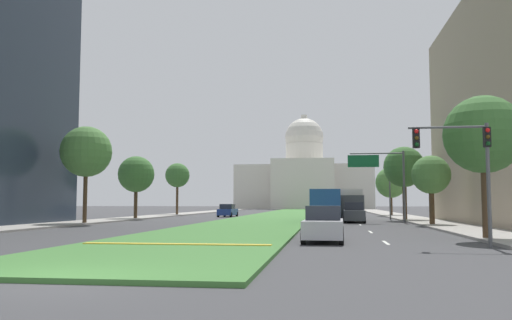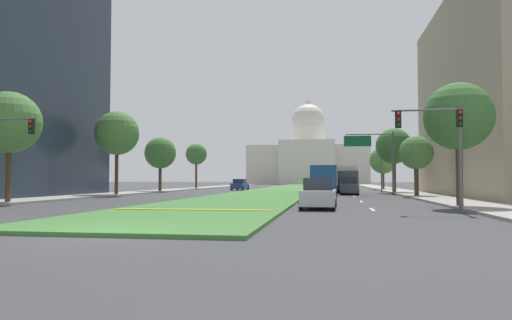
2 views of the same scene
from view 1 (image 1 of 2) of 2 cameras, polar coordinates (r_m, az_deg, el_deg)
name	(u,v)px [view 1 (image 1 of 2)]	position (r m, az deg, el deg)	size (l,w,h in m)	color
ground_plane	(286,215)	(78.93, 3.23, -5.93)	(295.32, 295.32, 0.00)	#3D3D3F
grass_median	(282,215)	(72.24, 2.81, -6.01)	(8.80, 120.81, 0.14)	#427A38
median_curb_nose	(176,244)	(22.16, -8.66, -9.00)	(7.92, 0.50, 0.04)	gold
lane_dashes_right	(355,221)	(53.61, 10.65, -6.51)	(0.16, 65.89, 0.01)	silver
sidewalk_left	(158,216)	(68.73, -10.62, -6.00)	(4.00, 120.81, 0.15)	#9E9991
sidewalk_right	(404,217)	(65.90, 15.80, -5.98)	(4.00, 120.81, 0.15)	#9E9991
capitol_building	(304,179)	(145.16, 5.27, -2.12)	(36.57, 22.88, 26.12)	silver
traffic_light_near_right	(467,156)	(23.74, 21.89, 0.36)	(3.34, 0.35, 5.20)	#515456
traffic_light_far_right	(390,189)	(58.12, 14.32, -3.02)	(0.28, 0.35, 5.20)	#515456
overhead_guide_sign	(383,172)	(48.92, 13.64, -1.24)	(5.08, 0.20, 6.50)	#515456
street_tree_right_near	(483,135)	(28.40, 23.44, 2.51)	(3.87, 3.87, 7.17)	#4C3823
street_tree_left_mid	(86,152)	(46.66, -17.94, 0.84)	(4.29, 4.29, 8.28)	#4C3823
street_tree_right_mid	(431,175)	(44.16, 18.46, -1.57)	(3.07, 3.07, 5.60)	#4C3823
street_tree_left_far	(136,174)	(58.41, -12.87, -1.54)	(3.92, 3.92, 6.85)	#4C3823
street_tree_right_far	(404,167)	(55.05, 15.76, -0.76)	(4.10, 4.10, 7.47)	#4C3823
street_tree_left_distant	(177,176)	(74.93, -8.52, -1.68)	(3.42, 3.42, 7.36)	#4C3823
street_tree_right_distant	(391,183)	(72.67, 14.43, -2.40)	(4.10, 4.10, 6.53)	#4C3823
sedan_lead_stopped	(324,225)	(25.55, 7.35, -6.98)	(2.01, 4.73, 1.71)	#BCBCC1
sedan_midblock	(354,213)	(49.32, 10.59, -5.69)	(2.06, 4.62, 1.86)	#4C5156
sedan_distant	(228,211)	(67.05, -3.09, -5.52)	(1.99, 4.55, 1.62)	navy
box_truck_delivery	(351,204)	(55.69, 10.26, -4.72)	(2.40, 6.40, 3.20)	#4C5156
city_bus	(325,203)	(48.49, 7.53, -4.67)	(2.62, 11.00, 2.95)	#1E4C8C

